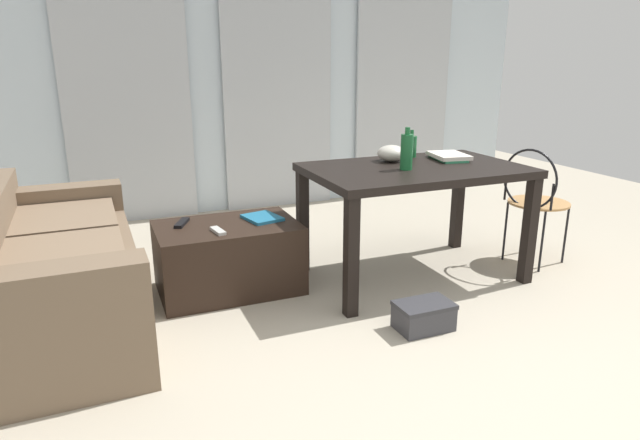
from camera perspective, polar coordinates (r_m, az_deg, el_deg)
name	(u,v)px	position (r m, az deg, el deg)	size (l,w,h in m)	color
ground_plane	(379,279)	(3.71, 6.17, -6.04)	(8.36, 8.36, 0.00)	#B2A893
wall_back	(275,66)	(5.40, -4.68, 15.65)	(5.29, 0.10, 2.67)	silver
curtains	(278,80)	(5.32, -4.36, 14.27)	(3.76, 0.03, 2.42)	#B2B7BC
couch	(49,273)	(3.31, -26.21, -4.93)	(0.84, 1.77, 0.73)	brown
coffee_table	(228,257)	(3.50, -9.45, -3.82)	(0.86, 0.56, 0.43)	black
craft_table	(415,181)	(3.60, 9.81, 3.98)	(1.36, 0.86, 0.75)	black
wire_chair	(534,194)	(4.08, 21.28, 2.51)	(0.42, 0.45, 0.83)	#B7844C
bottle_near	(407,151)	(3.45, 8.96, 7.02)	(0.08, 0.08, 0.26)	#195B2D
bottle_far	(411,146)	(3.90, 9.43, 7.55)	(0.07, 0.07, 0.19)	#195B2D
bowl	(391,153)	(3.72, 7.40, 6.86)	(0.19, 0.19, 0.11)	beige
book_stack	(449,156)	(3.86, 13.17, 6.43)	(0.26, 0.32, 0.04)	#2D7F56
tv_remote_primary	(218,231)	(3.29, -10.51, -1.11)	(0.05, 0.15, 0.02)	#B7B7B2
tv_remote_secondary	(182,223)	(3.49, -14.10, -0.29)	(0.05, 0.18, 0.02)	black
magazine	(262,218)	(3.51, -6.00, 0.24)	(0.20, 0.24, 0.02)	#1E668C
shoebox	(424,316)	(3.07, 10.68, -9.70)	(0.31, 0.20, 0.15)	#38383D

